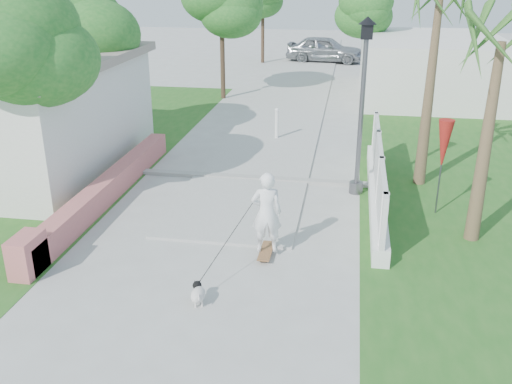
% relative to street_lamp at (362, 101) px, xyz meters
% --- Properties ---
extents(ground, '(90.00, 90.00, 0.00)m').
position_rel_street_lamp_xyz_m(ground, '(-2.90, -5.50, -2.43)').
color(ground, '#B7B7B2').
rests_on(ground, ground).
extents(path_strip, '(3.20, 36.00, 0.06)m').
position_rel_street_lamp_xyz_m(path_strip, '(-2.90, 14.50, -2.40)').
color(path_strip, '#B7B7B2').
rests_on(path_strip, ground).
extents(curb, '(6.50, 0.25, 0.10)m').
position_rel_street_lamp_xyz_m(curb, '(-2.90, 0.50, -2.38)').
color(curb, '#999993').
rests_on(curb, ground).
extents(grass_left, '(8.00, 20.00, 0.01)m').
position_rel_street_lamp_xyz_m(grass_left, '(-9.90, 2.50, -2.42)').
color(grass_left, '#235D1D').
rests_on(grass_left, ground).
extents(grass_right, '(8.00, 20.00, 0.01)m').
position_rel_street_lamp_xyz_m(grass_right, '(4.10, 2.50, -2.42)').
color(grass_right, '#235D1D').
rests_on(grass_right, ground).
extents(pink_wall, '(0.45, 8.20, 0.80)m').
position_rel_street_lamp_xyz_m(pink_wall, '(-6.20, -1.95, -2.11)').
color(pink_wall, '#C36A64').
rests_on(pink_wall, ground).
extents(lattice_fence, '(0.35, 7.00, 1.50)m').
position_rel_street_lamp_xyz_m(lattice_fence, '(0.50, -0.50, -1.88)').
color(lattice_fence, white).
rests_on(lattice_fence, ground).
extents(building_right, '(6.00, 8.00, 2.60)m').
position_rel_street_lamp_xyz_m(building_right, '(3.10, 12.50, -1.13)').
color(building_right, silver).
rests_on(building_right, ground).
extents(street_lamp, '(0.44, 0.44, 4.44)m').
position_rel_street_lamp_xyz_m(street_lamp, '(0.00, 0.00, 0.00)').
color(street_lamp, '#59595E').
rests_on(street_lamp, ground).
extents(bollard, '(0.14, 0.14, 1.09)m').
position_rel_street_lamp_xyz_m(bollard, '(-2.70, 4.50, -1.84)').
color(bollard, white).
rests_on(bollard, ground).
extents(patio_umbrella, '(0.36, 0.36, 2.30)m').
position_rel_street_lamp_xyz_m(patio_umbrella, '(1.90, -1.00, -0.74)').
color(patio_umbrella, '#59595E').
rests_on(patio_umbrella, ground).
extents(tree_left_near, '(3.60, 3.60, 5.28)m').
position_rel_street_lamp_xyz_m(tree_left_near, '(-7.38, -2.52, 1.40)').
color(tree_left_near, '#4C3826').
rests_on(tree_left_near, ground).
extents(tree_left_mid, '(3.20, 3.20, 4.85)m').
position_rel_street_lamp_xyz_m(tree_left_mid, '(-8.38, 2.98, 1.07)').
color(tree_left_mid, '#4C3826').
rests_on(tree_left_mid, ground).
extents(tree_path_left, '(3.40, 3.40, 5.23)m').
position_rel_street_lamp_xyz_m(tree_path_left, '(-5.88, 10.48, 1.39)').
color(tree_path_left, '#4C3826').
rests_on(tree_path_left, ground).
extents(tree_path_right, '(3.00, 3.00, 4.79)m').
position_rel_street_lamp_xyz_m(tree_path_right, '(0.32, 14.48, 1.07)').
color(tree_path_right, '#4C3826').
rests_on(tree_path_right, ground).
extents(palm_far, '(1.80, 1.80, 5.30)m').
position_rel_street_lamp_xyz_m(palm_far, '(1.70, 1.00, 2.06)').
color(palm_far, brown).
rests_on(palm_far, ground).
extents(palm_near, '(1.80, 1.80, 4.70)m').
position_rel_street_lamp_xyz_m(palm_near, '(2.50, -2.30, 1.53)').
color(palm_near, brown).
rests_on(palm_near, ground).
extents(skateboarder, '(1.25, 2.27, 1.80)m').
position_rel_street_lamp_xyz_m(skateboarder, '(-2.22, -4.43, -1.64)').
color(skateboarder, brown).
rests_on(skateboarder, ground).
extents(dog, '(0.36, 0.52, 0.37)m').
position_rel_street_lamp_xyz_m(dog, '(-2.72, -5.77, -2.22)').
color(dog, silver).
rests_on(dog, ground).
extents(parked_car, '(4.70, 2.16, 1.56)m').
position_rel_street_lamp_xyz_m(parked_car, '(-2.02, 21.34, -1.65)').
color(parked_car, '#B2B4BA').
rests_on(parked_car, ground).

